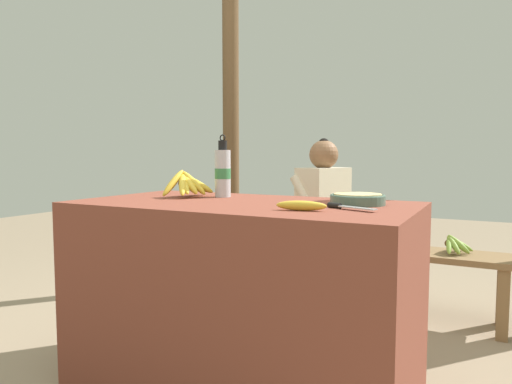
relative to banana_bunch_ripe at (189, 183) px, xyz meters
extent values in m
cube|color=brown|center=(0.34, -0.10, -0.46)|extent=(1.39, 0.74, 0.79)
sphere|color=#4C381E|center=(-0.03, 0.00, 0.00)|extent=(0.05, 0.05, 0.05)
ellipsoid|color=gold|center=(-0.04, -0.07, 0.01)|extent=(0.05, 0.15, 0.14)
ellipsoid|color=gold|center=(0.01, -0.06, 0.00)|extent=(0.13, 0.16, 0.12)
ellipsoid|color=gold|center=(0.01, -0.05, -0.01)|extent=(0.14, 0.13, 0.10)
ellipsoid|color=gold|center=(0.02, -0.03, 0.00)|extent=(0.15, 0.09, 0.11)
ellipsoid|color=gold|center=(0.03, 0.00, 0.00)|extent=(0.15, 0.03, 0.13)
ellipsoid|color=gold|center=(0.03, 0.02, 0.00)|extent=(0.17, 0.10, 0.11)
ellipsoid|color=gold|center=(0.00, 0.04, 0.00)|extent=(0.12, 0.13, 0.11)
ellipsoid|color=gold|center=(-0.01, 0.05, 0.00)|extent=(0.09, 0.15, 0.12)
ellipsoid|color=gold|center=(-0.02, 0.06, 0.00)|extent=(0.08, 0.19, 0.09)
cylinder|color=#4C6B5B|center=(0.79, 0.03, -0.05)|extent=(0.22, 0.22, 0.03)
torus|color=#4C6B5B|center=(0.79, 0.03, -0.03)|extent=(0.22, 0.22, 0.01)
cylinder|color=#D1B77A|center=(0.79, 0.03, -0.02)|extent=(0.19, 0.19, 0.01)
cylinder|color=silver|center=(0.14, 0.07, 0.05)|extent=(0.07, 0.07, 0.22)
cylinder|color=#38844C|center=(0.14, 0.07, 0.05)|extent=(0.07, 0.07, 0.05)
cylinder|color=black|center=(0.14, 0.07, 0.18)|extent=(0.04, 0.04, 0.04)
torus|color=black|center=(0.14, 0.07, 0.21)|extent=(0.03, 0.01, 0.03)
ellipsoid|color=gold|center=(0.67, -0.26, -0.04)|extent=(0.18, 0.07, 0.04)
cube|color=#BCBCC1|center=(0.84, -0.17, -0.05)|extent=(0.15, 0.08, 0.00)
cylinder|color=black|center=(0.75, -0.13, -0.05)|extent=(0.06, 0.04, 0.02)
cube|color=brown|center=(0.57, 1.09, -0.45)|extent=(1.72, 0.32, 0.04)
cube|color=brown|center=(-0.19, 0.97, -0.66)|extent=(0.06, 0.06, 0.39)
cube|color=brown|center=(1.33, 0.97, -0.66)|extent=(0.06, 0.06, 0.39)
cube|color=brown|center=(-0.19, 1.21, -0.66)|extent=(0.06, 0.06, 0.39)
cube|color=brown|center=(1.33, 1.21, -0.66)|extent=(0.06, 0.06, 0.39)
cylinder|color=#564C60|center=(0.02, 1.05, -0.65)|extent=(0.09, 0.09, 0.42)
cylinder|color=#564C60|center=(0.13, 1.02, -0.43)|extent=(0.31, 0.18, 0.09)
cylinder|color=#564C60|center=(0.08, 1.23, -0.65)|extent=(0.09, 0.09, 0.42)
cylinder|color=#564C60|center=(0.19, 1.19, -0.43)|extent=(0.31, 0.18, 0.09)
cube|color=beige|center=(0.29, 1.06, -0.19)|extent=(0.30, 0.39, 0.49)
cylinder|color=beige|center=(0.21, 0.92, -0.11)|extent=(0.21, 0.13, 0.25)
cylinder|color=beige|center=(0.31, 1.22, -0.11)|extent=(0.21, 0.13, 0.25)
sphere|color=brown|center=(0.29, 1.06, 0.14)|extent=(0.19, 0.19, 0.19)
sphere|color=black|center=(0.29, 1.06, 0.21)|extent=(0.07, 0.07, 0.07)
sphere|color=#4C381E|center=(1.04, 1.09, -0.38)|extent=(0.04, 0.04, 0.04)
ellipsoid|color=olive|center=(1.05, 1.04, -0.38)|extent=(0.05, 0.14, 0.10)
ellipsoid|color=olive|center=(1.07, 1.05, -0.38)|extent=(0.11, 0.12, 0.11)
ellipsoid|color=olive|center=(1.10, 1.08, -0.37)|extent=(0.15, 0.07, 0.12)
ellipsoid|color=olive|center=(1.10, 1.11, -0.38)|extent=(0.16, 0.08, 0.11)
ellipsoid|color=olive|center=(1.08, 1.14, -0.38)|extent=(0.12, 0.15, 0.10)
ellipsoid|color=olive|center=(1.05, 1.15, -0.38)|extent=(0.06, 0.17, 0.09)
cylinder|color=brown|center=(-0.57, 1.34, 0.31)|extent=(0.13, 0.13, 2.32)
camera|label=1|loc=(1.26, -1.74, 0.13)|focal=32.00mm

